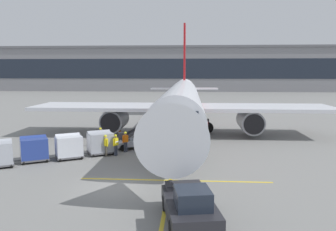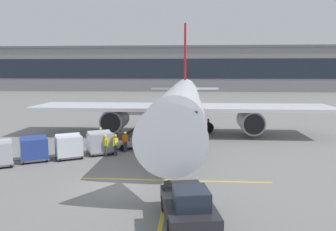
{
  "view_description": "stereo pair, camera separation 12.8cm",
  "coord_description": "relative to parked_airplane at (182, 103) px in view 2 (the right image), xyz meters",
  "views": [
    {
      "loc": [
        4.41,
        -18.94,
        6.8
      ],
      "look_at": [
        2.41,
        11.44,
        2.75
      ],
      "focal_mm": 36.02,
      "sensor_mm": 36.0,
      "label": 1
    },
    {
      "loc": [
        4.54,
        -18.93,
        6.8
      ],
      "look_at": [
        2.41,
        11.44,
        2.75
      ],
      "focal_mm": 36.02,
      "sensor_mm": 36.0,
      "label": 2
    }
  ],
  "objects": [
    {
      "name": "apron_guidance_line_lead_in",
      "position": [
        -0.32,
        -0.75,
        -3.42
      ],
      "size": [
        0.2,
        110.0,
        0.01
      ],
      "color": "yellow",
      "rests_on": "ground"
    },
    {
      "name": "terminal_building",
      "position": [
        -14.31,
        81.84,
        4.01
      ],
      "size": [
        136.28,
        14.95,
        14.98
      ],
      "color": "gray",
      "rests_on": "ground"
    },
    {
      "name": "pushback_tug",
      "position": [
        0.9,
        -21.31,
        -2.6
      ],
      "size": [
        2.86,
        4.71,
        1.83
      ],
      "color": "#232328",
      "rests_on": "ground"
    },
    {
      "name": "ground_crew_by_carts",
      "position": [
        -5.07,
        -9.53,
        -2.43
      ],
      "size": [
        0.4,
        0.5,
        1.74
      ],
      "color": "#333847",
      "rests_on": "ground"
    },
    {
      "name": "safety_cone_engine_keepout",
      "position": [
        -7.41,
        -2.19,
        -3.12
      ],
      "size": [
        0.57,
        0.57,
        0.65
      ],
      "color": "black",
      "rests_on": "ground"
    },
    {
      "name": "ground_crew_marshaller",
      "position": [
        -7.16,
        -6.4,
        -2.43
      ],
      "size": [
        0.41,
        0.49,
        1.74
      ],
      "color": "#333847",
      "rests_on": "ground"
    },
    {
      "name": "parked_airplane",
      "position": [
        0.0,
        0.0,
        0.0
      ],
      "size": [
        31.49,
        41.46,
        13.74
      ],
      "color": "silver",
      "rests_on": "ground"
    },
    {
      "name": "baggage_cart_lead",
      "position": [
        -6.43,
        -9.16,
        -2.43
      ],
      "size": [
        2.76,
        2.37,
        1.91
      ],
      "color": "#515156",
      "rests_on": "ground"
    },
    {
      "name": "safety_cone_nose_mark",
      "position": [
        -6.86,
        0.38,
        -3.13
      ],
      "size": [
        0.54,
        0.54,
        0.62
      ],
      "color": "black",
      "rests_on": "ground"
    },
    {
      "name": "ground_crew_by_loader",
      "position": [
        -4.52,
        -8.27,
        -2.43
      ],
      "size": [
        0.44,
        0.43,
        1.74
      ],
      "color": "#333847",
      "rests_on": "ground"
    },
    {
      "name": "belt_loader",
      "position": [
        -3.92,
        -6.61,
        -2.53
      ],
      "size": [
        5.18,
        3.57,
        3.22
      ],
      "color": "#A3A8B2",
      "rests_on": "ground"
    },
    {
      "name": "baggage_cart_third",
      "position": [
        -10.84,
        -11.66,
        -2.43
      ],
      "size": [
        2.76,
        2.37,
        1.91
      ],
      "color": "#515156",
      "rests_on": "ground"
    },
    {
      "name": "safety_cone_wingtip",
      "position": [
        -8.02,
        -4.16,
        -3.04
      ],
      "size": [
        0.71,
        0.71,
        0.79
      ],
      "color": "black",
      "rests_on": "ground"
    },
    {
      "name": "apron_guidance_line_stop_bar",
      "position": [
        0.0,
        -15.44,
        -3.42
      ],
      "size": [
        12.0,
        0.2,
        0.01
      ],
      "color": "yellow",
      "rests_on": "ground"
    },
    {
      "name": "ground_plane",
      "position": [
        -3.53,
        -16.8,
        -3.43
      ],
      "size": [
        600.0,
        600.0,
        0.0
      ],
      "primitive_type": "plane",
      "color": "slate"
    },
    {
      "name": "baggage_cart_second",
      "position": [
        -8.51,
        -10.67,
        -2.43
      ],
      "size": [
        2.76,
        2.37,
        1.91
      ],
      "color": "#515156",
      "rests_on": "ground"
    },
    {
      "name": "ground_crew_wingwalker",
      "position": [
        -5.84,
        -9.77,
        -2.43
      ],
      "size": [
        0.44,
        0.44,
        1.74
      ],
      "color": "#514C42",
      "rests_on": "ground"
    }
  ]
}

